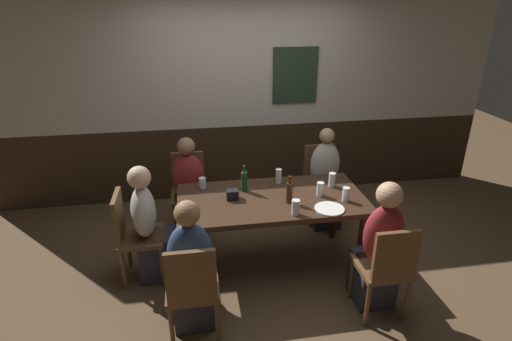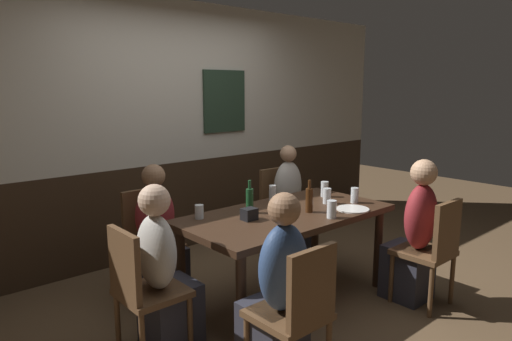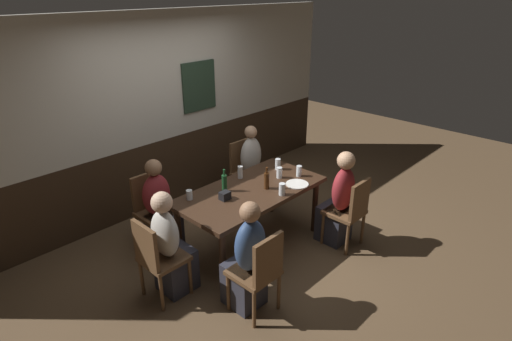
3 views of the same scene
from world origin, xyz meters
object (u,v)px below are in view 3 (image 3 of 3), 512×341
object	(u,v)px
chair_right_near	(350,209)
person_left_far	(161,213)
beer_glass_tall	(279,173)
pint_glass_stout	(189,195)
person_left_near	(247,264)
tumbler_short	(282,190)
chair_right_far	(245,168)
pint_glass_pale	(299,172)
chair_left_far	(152,207)
person_right_far	(253,173)
condiment_caddy	(225,196)
chair_left_near	(259,270)
chair_head_west	(157,256)
beer_bottle_brown	(267,180)
person_right_near	(339,204)
person_head_west	(171,250)
highball_clear	(240,173)
beer_bottle_green	(224,183)
dining_table	(251,196)
plate_white_large	(297,184)
tumbler_water	(278,165)

from	to	relation	value
chair_right_near	person_left_far	bearing A→B (deg)	134.73
beer_glass_tall	pint_glass_stout	bearing A→B (deg)	162.32
person_left_near	tumbler_short	bearing A→B (deg)	20.95
person_left_far	pint_glass_stout	xyz separation A→B (m)	(0.14, -0.38, 0.31)
chair_right_far	pint_glass_pale	distance (m)	1.08
chair_right_far	chair_right_near	size ratio (longest dim) A/B	1.00
person_left_far	chair_left_far	bearing A→B (deg)	90.00
person_right_far	condiment_caddy	world-z (taller)	person_right_far
person_left_far	chair_left_near	bearing A→B (deg)	-90.00
pint_glass_pale	condiment_caddy	distance (m)	1.04
chair_head_west	beer_bottle_brown	distance (m)	1.47
chair_left_near	person_left_far	size ratio (longest dim) A/B	0.78
chair_head_west	person_right_near	xyz separation A→B (m)	(2.06, -0.70, 0.00)
chair_left_far	tumbler_short	bearing A→B (deg)	-52.96
chair_right_near	tumbler_short	bearing A→B (deg)	140.89
person_head_west	pint_glass_stout	world-z (taller)	person_head_west
person_right_far	pint_glass_pale	world-z (taller)	person_right_far
person_head_west	highball_clear	size ratio (longest dim) A/B	7.39
beer_glass_tall	beer_bottle_green	xyz separation A→B (m)	(-0.69, 0.22, 0.05)
pint_glass_pale	condiment_caddy	xyz separation A→B (m)	(-1.02, 0.21, -0.01)
highball_clear	pint_glass_pale	bearing A→B (deg)	-42.35
dining_table	chair_right_far	size ratio (longest dim) A/B	1.98
dining_table	person_right_near	xyz separation A→B (m)	(0.77, -0.70, -0.16)
beer_bottle_brown	person_right_far	bearing A→B (deg)	52.25
chair_left_near	beer_glass_tall	bearing A→B (deg)	33.83
dining_table	beer_glass_tall	bearing A→B (deg)	-4.28
chair_left_far	beer_bottle_green	xyz separation A→B (m)	(0.54, -0.68, 0.35)
chair_left_near	beer_glass_tall	distance (m)	1.51
chair_right_far	highball_clear	xyz separation A→B (m)	(-0.64, -0.56, 0.31)
chair_left_far	person_left_far	xyz separation A→B (m)	(0.00, -0.16, -0.02)
dining_table	person_right_near	bearing A→B (deg)	-42.18
person_right_far	beer_glass_tall	xyz separation A→B (m)	(-0.31, -0.73, 0.32)
chair_right_near	beer_bottle_green	distance (m)	1.48
chair_right_near	chair_left_near	world-z (taller)	same
person_left_near	beer_bottle_brown	world-z (taller)	person_left_near
person_left_near	person_left_far	world-z (taller)	person_left_near
pint_glass_stout	person_right_near	bearing A→B (deg)	-35.85
pint_glass_pale	highball_clear	bearing A→B (deg)	137.65
pint_glass_pale	dining_table	bearing A→B (deg)	164.96
person_left_far	highball_clear	size ratio (longest dim) A/B	7.31
chair_head_west	chair_left_near	xyz separation A→B (m)	(0.52, -0.86, 0.00)
plate_white_large	person_left_far	bearing A→B (deg)	140.78
pint_glass_pale	plate_white_large	size ratio (longest dim) A/B	0.50
chair_right_far	person_left_far	world-z (taller)	person_left_far
chair_head_west	chair_left_far	xyz separation A→B (m)	(0.52, 0.86, 0.00)
dining_table	pint_glass_stout	distance (m)	0.71
beer_glass_tall	highball_clear	bearing A→B (deg)	134.19
tumbler_water	beer_bottle_green	xyz separation A→B (m)	(-0.87, 0.04, 0.04)
chair_right_far	tumbler_water	distance (m)	0.79
chair_head_west	chair_right_near	distance (m)	2.23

